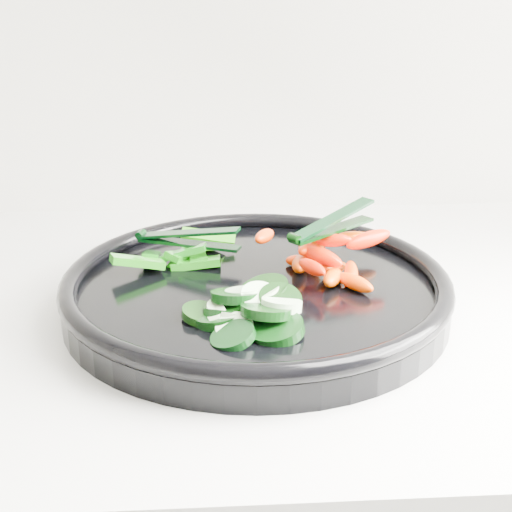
{
  "coord_description": "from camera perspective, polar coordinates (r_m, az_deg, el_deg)",
  "views": [
    {
      "loc": [
        0.33,
        1.04,
        1.23
      ],
      "look_at": [
        0.37,
        1.67,
        0.99
      ],
      "focal_mm": 50.0,
      "sensor_mm": 36.0,
      "label": 1
    }
  ],
  "objects": [
    {
      "name": "cucumber_pile",
      "position": [
        0.62,
        -0.92,
        -4.36
      ],
      "size": [
        0.12,
        0.13,
        0.04
      ],
      "color": "black",
      "rests_on": "veggie_tray"
    },
    {
      "name": "pepper_pile",
      "position": [
        0.75,
        -5.84,
        0.15
      ],
      "size": [
        0.13,
        0.1,
        0.03
      ],
      "color": "#1C6509",
      "rests_on": "veggie_tray"
    },
    {
      "name": "carrot_pile",
      "position": [
        0.72,
        5.52,
        0.15
      ],
      "size": [
        0.14,
        0.15,
        0.05
      ],
      "color": "#E43700",
      "rests_on": "veggie_tray"
    },
    {
      "name": "tong_pepper",
      "position": [
        0.74,
        -5.66,
        1.44
      ],
      "size": [
        0.11,
        0.05,
        0.02
      ],
      "color": "black",
      "rests_on": "pepper_pile"
    },
    {
      "name": "veggie_tray",
      "position": [
        0.69,
        -0.0,
        -2.68
      ],
      "size": [
        0.48,
        0.48,
        0.04
      ],
      "color": "black",
      "rests_on": "counter"
    },
    {
      "name": "tong_carrot",
      "position": [
        0.71,
        5.98,
        2.47
      ],
      "size": [
        0.1,
        0.08,
        0.02
      ],
      "color": "black",
      "rests_on": "carrot_pile"
    }
  ]
}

